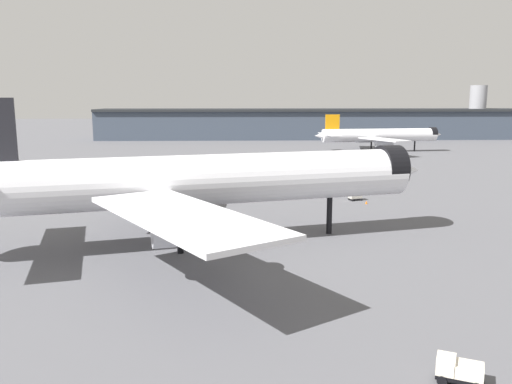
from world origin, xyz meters
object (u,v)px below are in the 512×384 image
Objects in this scene: baggage_tug_wing at (458,370)px; baggage_cart_trailing at (355,195)px; airliner_far_taxiway at (379,135)px; traffic_cone_near_nose at (366,202)px; airliner_near_gate at (195,181)px.

baggage_cart_trailing is (9.69, 66.29, 0.00)m from baggage_tug_wing.
baggage_tug_wing is 1.32× the size of baggage_cart_trailing.
traffic_cone_near_nose is at bearing -113.10° from airliner_far_taxiway.
baggage_cart_trailing is (29.84, 29.38, -7.79)m from airliner_near_gate.
airliner_far_taxiway is 84.57× the size of traffic_cone_near_nose.
airliner_far_taxiway is (62.12, 120.62, -2.62)m from airliner_near_gate.
baggage_tug_wing is at bearing -109.90° from airliner_far_taxiway.
baggage_tug_wing is at bearing -74.21° from airliner_near_gate.
airliner_far_taxiway reaches higher than baggage_tug_wing.
airliner_near_gate is at bearing -140.40° from traffic_cone_near_nose.
airliner_near_gate is at bearing -150.29° from baggage_cart_trailing.
airliner_near_gate is 25.56× the size of baggage_cart_trailing.
airliner_near_gate is 19.32× the size of baggage_tug_wing.
baggage_tug_wing is (-41.97, -157.53, -5.17)m from airliner_far_taxiway.
baggage_tug_wing reaches higher than traffic_cone_near_nose.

